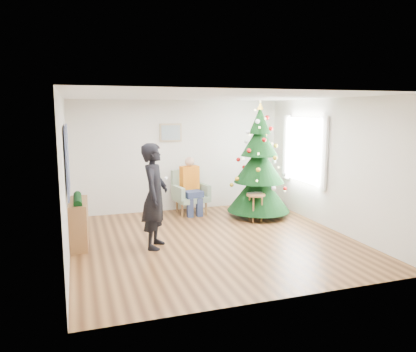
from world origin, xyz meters
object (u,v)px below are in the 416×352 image
object	(u,v)px
christmas_tree	(259,166)
standing_man	(155,196)
stool	(256,207)
console	(79,223)
armchair	(190,198)

from	to	relation	value
christmas_tree	standing_man	size ratio (longest dim) A/B	1.39
standing_man	stool	bearing A→B (deg)	-44.12
standing_man	console	distance (m)	1.46
christmas_tree	stool	distance (m)	0.95
stool	armchair	size ratio (longest dim) A/B	0.60
christmas_tree	standing_man	xyz separation A→B (m)	(-2.60, -1.35, -0.23)
christmas_tree	console	xyz separation A→B (m)	(-3.86, -0.82, -0.74)
stool	standing_man	world-z (taller)	standing_man
armchair	console	xyz separation A→B (m)	(-2.47, -1.56, 0.03)
standing_man	console	xyz separation A→B (m)	(-1.26, 0.53, -0.51)
stool	standing_man	size ratio (longest dim) A/B	0.33
stool	console	xyz separation A→B (m)	(-3.62, -0.44, 0.09)
christmas_tree	stool	size ratio (longest dim) A/B	4.21
console	standing_man	bearing A→B (deg)	-19.71
christmas_tree	armchair	distance (m)	1.75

